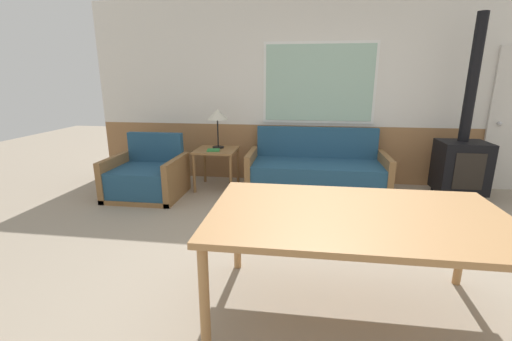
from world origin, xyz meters
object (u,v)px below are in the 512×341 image
(couch, at_px, (316,173))
(table_lamp, at_px, (217,116))
(side_table, at_px, (217,155))
(wood_stove, at_px, (462,157))
(dining_table, at_px, (357,222))
(armchair, at_px, (147,178))

(couch, bearing_deg, table_lamp, 178.14)
(side_table, height_order, table_lamp, table_lamp)
(side_table, height_order, wood_stove, wood_stove)
(dining_table, height_order, wood_stove, wood_stove)
(armchair, height_order, table_lamp, table_lamp)
(armchair, distance_m, wood_stove, 4.22)
(dining_table, relative_size, wood_stove, 0.80)
(couch, height_order, table_lamp, table_lamp)
(couch, distance_m, armchair, 2.36)
(couch, height_order, wood_stove, wood_stove)
(armchair, relative_size, side_table, 1.63)
(armchair, xyz_separation_m, dining_table, (2.46, -2.13, 0.44))
(couch, xyz_separation_m, armchair, (-2.29, -0.54, -0.01))
(armchair, bearing_deg, table_lamp, 25.62)
(armchair, height_order, wood_stove, wood_stove)
(side_table, relative_size, table_lamp, 1.04)
(wood_stove, bearing_deg, armchair, -173.16)
(table_lamp, relative_size, dining_table, 0.30)
(dining_table, distance_m, wood_stove, 3.15)
(couch, bearing_deg, dining_table, -86.48)
(wood_stove, bearing_deg, table_lamp, 178.55)
(couch, xyz_separation_m, side_table, (-1.44, -0.06, 0.23))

